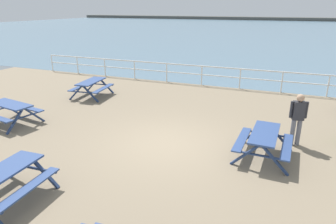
{
  "coord_description": "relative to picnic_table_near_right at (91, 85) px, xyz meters",
  "views": [
    {
      "loc": [
        3.28,
        -8.05,
        4.15
      ],
      "look_at": [
        -0.24,
        0.73,
        0.8
      ],
      "focal_mm": 32.03,
      "sensor_mm": 36.0,
      "label": 1
    }
  ],
  "objects": [
    {
      "name": "visitor",
      "position": [
        9.13,
        -2.13,
        0.36
      ],
      "size": [
        0.51,
        0.3,
        1.66
      ],
      "rotation": [
        0.0,
        0.0,
        4.98
      ],
      "color": "slate",
      "rests_on": "ground"
    },
    {
      "name": "picnic_table_far_right",
      "position": [
        -0.64,
        -4.09,
        0.0
      ],
      "size": [
        2.02,
        1.79,
        0.8
      ],
      "rotation": [
        0.0,
        0.0,
        -0.16
      ],
      "color": "#334C84",
      "rests_on": "ground"
    },
    {
      "name": "sea_band",
      "position": [
        5.35,
        49.18,
        -0.58
      ],
      "size": [
        142.0,
        90.0,
        0.01
      ],
      "primitive_type": "cube",
      "color": "slate",
      "rests_on": "ground"
    },
    {
      "name": "picnic_table_far_left",
      "position": [
        8.28,
        -3.37,
        0.0
      ],
      "size": [
        1.6,
        1.85,
        0.8
      ],
      "rotation": [
        0.0,
        0.0,
        1.53
      ],
      "color": "#334C84",
      "rests_on": "ground"
    },
    {
      "name": "seaward_railing",
      "position": [
        5.35,
        4.18,
        0.17
      ],
      "size": [
        23.07,
        0.07,
        1.08
      ],
      "color": "white",
      "rests_on": "ground"
    },
    {
      "name": "ground_plane",
      "position": [
        5.35,
        -3.57,
        -0.68
      ],
      "size": [
        30.0,
        24.0,
        0.2
      ],
      "primitive_type": "cube",
      "color": "gray"
    },
    {
      "name": "picnic_table_near_right",
      "position": [
        0.0,
        0.0,
        0.0
      ],
      "size": [
        1.7,
        1.94,
        0.8
      ],
      "rotation": [
        0.0,
        0.0,
        1.67
      ],
      "color": "#334C84",
      "rests_on": "ground"
    },
    {
      "name": "picnic_table_seaward",
      "position": [
        3.15,
        -7.66,
        0.0
      ],
      "size": [
        1.62,
        1.87,
        0.8
      ],
      "rotation": [
        0.0,
        0.0,
        1.62
      ],
      "color": "#334C84",
      "rests_on": "ground"
    },
    {
      "name": "distant_shoreline",
      "position": [
        5.35,
        92.18,
        -0.58
      ],
      "size": [
        142.0,
        6.0,
        1.8
      ],
      "primitive_type": "cube",
      "color": "#4C4C47",
      "rests_on": "ground"
    }
  ]
}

